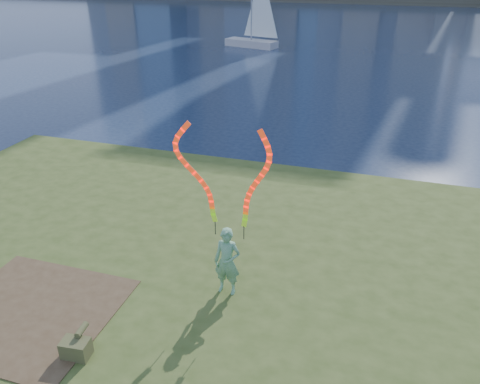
% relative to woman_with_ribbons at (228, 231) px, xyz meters
% --- Properties ---
extents(ground, '(320.00, 320.00, 0.00)m').
position_rel_woman_with_ribbons_xyz_m(ground, '(-1.28, 1.41, -2.24)').
color(ground, '#1A2741').
rests_on(ground, ground).
extents(grassy_knoll, '(20.00, 18.00, 0.80)m').
position_rel_woman_with_ribbons_xyz_m(grassy_knoll, '(-1.28, -0.88, -1.90)').
color(grassy_knoll, '#394819').
rests_on(grassy_knoll, ground).
extents(dirt_patch, '(3.20, 3.00, 0.02)m').
position_rel_woman_with_ribbons_xyz_m(dirt_patch, '(-3.48, -1.79, -1.43)').
color(dirt_patch, '#47331E').
rests_on(dirt_patch, grassy_knoll).
extents(woman_with_ribbons, '(1.99, 0.36, 3.89)m').
position_rel_woman_with_ribbons_xyz_m(woman_with_ribbons, '(0.00, 0.00, 0.00)').
color(woman_with_ribbons, '#1A7028').
rests_on(woman_with_ribbons, grassy_knoll).
extents(canvas_bag, '(0.51, 0.57, 0.45)m').
position_rel_woman_with_ribbons_xyz_m(canvas_bag, '(-1.95, -2.47, -1.26)').
color(canvas_bag, '#4B4B26').
rests_on(canvas_bag, grassy_knoll).
extents(sailboat, '(4.88, 2.60, 7.36)m').
position_rel_woman_with_ribbons_xyz_m(sailboat, '(-8.67, 32.84, -0.98)').
color(sailboat, beige).
rests_on(sailboat, ground).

